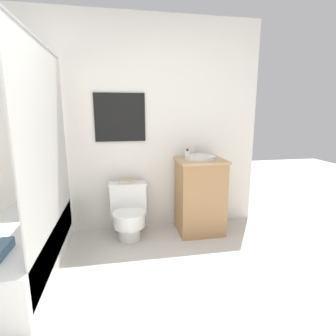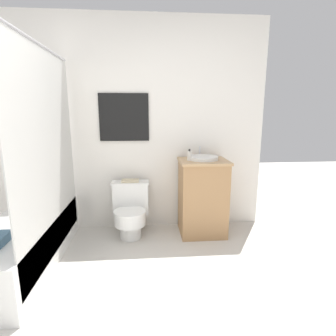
% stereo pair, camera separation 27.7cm
% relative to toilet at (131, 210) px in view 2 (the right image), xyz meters
% --- Properties ---
extents(wall_back, '(3.38, 0.07, 2.50)m').
position_rel_toilet_xyz_m(wall_back, '(-0.07, 0.27, 0.94)').
color(wall_back, white).
rests_on(wall_back, ground_plane).
extents(shower_area, '(0.60, 1.58, 1.98)m').
position_rel_toilet_xyz_m(shower_area, '(-0.94, -0.55, -0.03)').
color(shower_area, white).
rests_on(shower_area, ground_plane).
extents(toilet, '(0.44, 0.50, 0.62)m').
position_rel_toilet_xyz_m(toilet, '(0.00, 0.00, 0.00)').
color(toilet, white).
rests_on(toilet, ground_plane).
extents(vanity, '(0.55, 0.48, 0.89)m').
position_rel_toilet_xyz_m(vanity, '(0.84, -0.01, 0.14)').
color(vanity, '#AD7F51').
rests_on(vanity, ground_plane).
extents(sink, '(0.34, 0.38, 0.13)m').
position_rel_toilet_xyz_m(sink, '(0.84, 0.01, 0.60)').
color(sink, white).
rests_on(sink, vanity).
extents(soap_bottle, '(0.05, 0.05, 0.13)m').
position_rel_toilet_xyz_m(soap_bottle, '(0.68, -0.03, 0.63)').
color(soap_bottle, silver).
rests_on(soap_bottle, vanity).
extents(book_on_tank, '(0.20, 0.12, 0.02)m').
position_rel_toilet_xyz_m(book_on_tank, '(0.00, 0.11, 0.32)').
color(book_on_tank, beige).
rests_on(book_on_tank, toilet).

